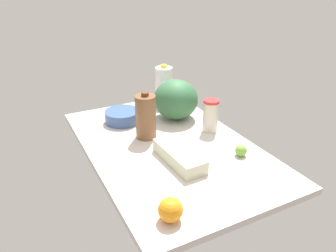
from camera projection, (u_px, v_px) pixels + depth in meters
countertop at (168, 147)px, 162.11cm from camera, size 120.00×76.00×3.00cm
chocolate_milk_jug at (146, 117)px, 163.61cm from camera, size 10.41×10.41×24.25cm
mixing_bowl at (122, 116)px, 183.73cm from camera, size 19.53×19.53×6.59cm
milk_jug at (164, 85)px, 206.81cm from camera, size 10.86×10.86×24.79cm
egg_carton at (179, 156)px, 145.41cm from camera, size 29.95×12.28×6.25cm
watermelon at (176, 99)px, 185.37cm from camera, size 25.15×25.15×22.50cm
tumbler_cup at (211, 116)px, 171.31cm from camera, size 8.15×8.15×17.43cm
lime_beside_bowl at (241, 150)px, 150.47cm from camera, size 5.48×5.48×5.48cm
orange_by_jug at (170, 210)px, 111.16cm from camera, size 8.76×8.76×8.76cm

